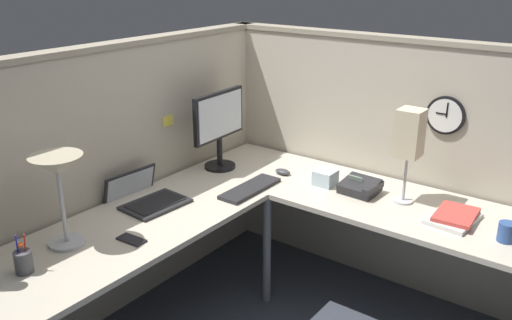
{
  "coord_description": "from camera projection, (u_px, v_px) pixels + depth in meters",
  "views": [
    {
      "loc": [
        -2.17,
        -1.49,
        1.99
      ],
      "look_at": [
        0.13,
        0.22,
        0.93
      ],
      "focal_mm": 37.89,
      "sensor_mm": 36.0,
      "label": 1
    }
  ],
  "objects": [
    {
      "name": "cubicle_wall_back",
      "position": [
        114.0,
        182.0,
        3.1
      ],
      "size": [
        2.57,
        0.12,
        1.58
      ],
      "color": "#B7AD99",
      "rests_on": "ground"
    },
    {
      "name": "monitor",
      "position": [
        219.0,
        124.0,
        3.39
      ],
      "size": [
        0.46,
        0.2,
        0.5
      ],
      "color": "black",
      "rests_on": "desk"
    },
    {
      "name": "computer_mouse",
      "position": [
        283.0,
        172.0,
        3.38
      ],
      "size": [
        0.06,
        0.1,
        0.03
      ],
      "primitive_type": "ellipsoid",
      "color": "#38383D",
      "rests_on": "desk"
    },
    {
      "name": "wall_clock",
      "position": [
        446.0,
        115.0,
        3.03
      ],
      "size": [
        0.04,
        0.22,
        0.22
      ],
      "color": "black"
    },
    {
      "name": "keyboard",
      "position": [
        250.0,
        188.0,
        3.15
      ],
      "size": [
        0.43,
        0.14,
        0.02
      ],
      "primitive_type": "cube",
      "rotation": [
        0.0,
        0.0,
        0.0
      ],
      "color": "#232326",
      "rests_on": "desk"
    },
    {
      "name": "cubicle_wall_right",
      "position": [
        388.0,
        163.0,
        3.39
      ],
      "size": [
        0.12,
        2.37,
        1.58
      ],
      "color": "#B7AD99",
      "rests_on": "ground"
    },
    {
      "name": "desk_lamp_dome",
      "position": [
        58.0,
        173.0,
        2.43
      ],
      "size": [
        0.24,
        0.24,
        0.44
      ],
      "color": "#B7BABF",
      "rests_on": "desk"
    },
    {
      "name": "desk_lamp_paper",
      "position": [
        409.0,
        136.0,
        2.87
      ],
      "size": [
        0.13,
        0.13,
        0.53
      ],
      "color": "#B7BABF",
      "rests_on": "desk"
    },
    {
      "name": "cell_phone",
      "position": [
        131.0,
        240.0,
        2.58
      ],
      "size": [
        0.08,
        0.15,
        0.01
      ],
      "primitive_type": "cube",
      "rotation": [
        0.0,
        0.0,
        0.06
      ],
      "color": "black",
      "rests_on": "desk"
    },
    {
      "name": "coffee_mug",
      "position": [
        506.0,
        232.0,
        2.56
      ],
      "size": [
        0.08,
        0.08,
        0.1
      ],
      "primitive_type": "cylinder",
      "color": "#2D4C8C",
      "rests_on": "desk"
    },
    {
      "name": "pinned_note_leftmost",
      "position": [
        168.0,
        121.0,
        3.27
      ],
      "size": [
        0.09,
        0.0,
        0.06
      ],
      "primitive_type": "cube",
      "color": "#EAD84C"
    },
    {
      "name": "desk",
      "position": [
        266.0,
        239.0,
        2.81
      ],
      "size": [
        2.35,
        2.15,
        0.73
      ],
      "color": "beige",
      "rests_on": "ground"
    },
    {
      "name": "laptop",
      "position": [
        144.0,
        197.0,
        3.0
      ],
      "size": [
        0.36,
        0.4,
        0.22
      ],
      "color": "#232326",
      "rests_on": "desk"
    },
    {
      "name": "pen_cup",
      "position": [
        24.0,
        261.0,
        2.31
      ],
      "size": [
        0.08,
        0.08,
        0.18
      ],
      "color": "#4C4C51",
      "rests_on": "desk"
    },
    {
      "name": "tissue_box",
      "position": [
        325.0,
        178.0,
        3.21
      ],
      "size": [
        0.12,
        0.12,
        0.09
      ],
      "primitive_type": "cube",
      "color": "silver",
      "rests_on": "desk"
    },
    {
      "name": "office_phone",
      "position": [
        361.0,
        187.0,
        3.1
      ],
      "size": [
        0.2,
        0.22,
        0.11
      ],
      "color": "#232326",
      "rests_on": "desk"
    },
    {
      "name": "book_stack",
      "position": [
        454.0,
        217.0,
        2.77
      ],
      "size": [
        0.3,
        0.23,
        0.04
      ],
      "color": "silver",
      "rests_on": "desk"
    }
  ]
}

